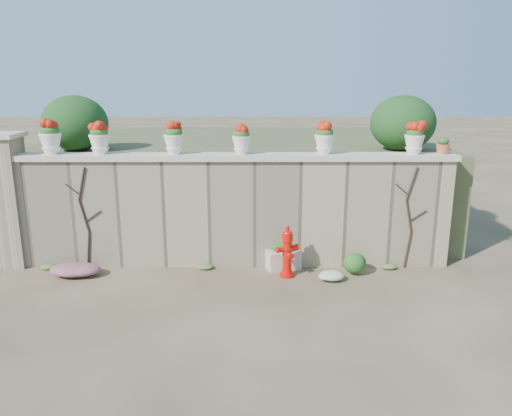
{
  "coord_description": "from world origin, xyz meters",
  "views": [
    {
      "loc": [
        0.41,
        -7.14,
        3.41
      ],
      "look_at": [
        0.44,
        1.4,
        1.2
      ],
      "focal_mm": 35.0,
      "sensor_mm": 36.0,
      "label": 1
    }
  ],
  "objects_px": {
    "planter_box": "(283,256)",
    "urn_pot_0": "(50,137)",
    "fire_hydrant": "(287,251)",
    "terracotta_pot": "(443,147)"
  },
  "relations": [
    {
      "from": "planter_box",
      "to": "urn_pot_0",
      "type": "relative_size",
      "value": 1.12
    },
    {
      "from": "fire_hydrant",
      "to": "terracotta_pot",
      "type": "distance_m",
      "value": 3.38
    },
    {
      "from": "planter_box",
      "to": "terracotta_pot",
      "type": "relative_size",
      "value": 2.33
    },
    {
      "from": "planter_box",
      "to": "terracotta_pot",
      "type": "bearing_deg",
      "value": -11.42
    },
    {
      "from": "planter_box",
      "to": "urn_pot_0",
      "type": "height_order",
      "value": "urn_pot_0"
    },
    {
      "from": "fire_hydrant",
      "to": "terracotta_pot",
      "type": "xyz_separation_m",
      "value": [
        2.81,
        0.63,
        1.76
      ]
    },
    {
      "from": "planter_box",
      "to": "urn_pot_0",
      "type": "distance_m",
      "value": 4.71
    },
    {
      "from": "urn_pot_0",
      "to": "terracotta_pot",
      "type": "xyz_separation_m",
      "value": [
        7.04,
        0.0,
        -0.17
      ]
    },
    {
      "from": "fire_hydrant",
      "to": "planter_box",
      "type": "xyz_separation_m",
      "value": [
        -0.05,
        0.38,
        -0.24
      ]
    },
    {
      "from": "planter_box",
      "to": "urn_pot_0",
      "type": "bearing_deg",
      "value": 160.16
    }
  ]
}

